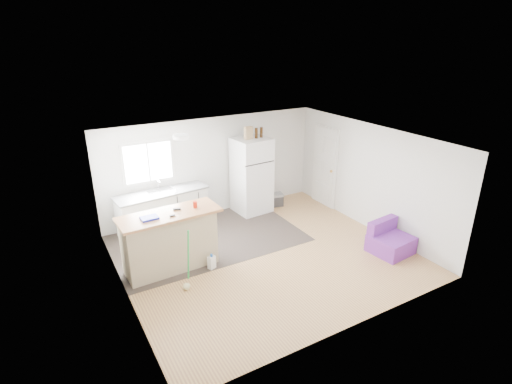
% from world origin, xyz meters
% --- Properties ---
extents(room, '(5.51, 5.01, 2.41)m').
position_xyz_m(room, '(0.00, 0.00, 1.20)').
color(room, '#97643F').
rests_on(room, ground).
extents(vinyl_zone, '(4.05, 2.50, 0.00)m').
position_xyz_m(vinyl_zone, '(-0.73, 1.25, 0.00)').
color(vinyl_zone, '#2E2622').
rests_on(vinyl_zone, floor).
extents(window, '(1.18, 0.06, 0.98)m').
position_xyz_m(window, '(-1.55, 2.49, 1.55)').
color(window, white).
rests_on(window, back_wall).
extents(interior_door, '(0.11, 0.92, 2.10)m').
position_xyz_m(interior_door, '(2.72, 1.55, 1.02)').
color(interior_door, white).
rests_on(interior_door, right_wall).
extents(ceiling_fixture, '(0.30, 0.30, 0.07)m').
position_xyz_m(ceiling_fixture, '(-1.20, 1.20, 2.36)').
color(ceiling_fixture, white).
rests_on(ceiling_fixture, ceiling).
extents(kitchen_cabinets, '(2.13, 0.84, 1.21)m').
position_xyz_m(kitchen_cabinets, '(-1.40, 2.18, 0.47)').
color(kitchen_cabinets, white).
rests_on(kitchen_cabinets, floor).
extents(peninsula, '(1.90, 0.80, 1.15)m').
position_xyz_m(peninsula, '(-1.79, 0.49, 0.58)').
color(peninsula, tan).
rests_on(peninsula, floor).
extents(refrigerator, '(0.89, 0.85, 1.88)m').
position_xyz_m(refrigerator, '(0.87, 2.09, 0.94)').
color(refrigerator, white).
rests_on(refrigerator, floor).
extents(cooler, '(0.49, 0.39, 0.33)m').
position_xyz_m(cooler, '(1.53, 2.06, 0.17)').
color(cooler, '#2F2F31').
rests_on(cooler, floor).
extents(purple_seat, '(0.84, 0.80, 0.64)m').
position_xyz_m(purple_seat, '(2.31, -1.14, 0.23)').
color(purple_seat, '#6B2E95').
rests_on(purple_seat, floor).
extents(cleaner_jug, '(0.17, 0.14, 0.31)m').
position_xyz_m(cleaner_jug, '(-1.14, 0.09, 0.14)').
color(cleaner_jug, white).
rests_on(cleaner_jug, floor).
extents(mop, '(0.21, 0.33, 1.17)m').
position_xyz_m(mop, '(-1.77, -0.28, 0.23)').
color(mop, green).
rests_on(mop, floor).
extents(red_cup, '(0.10, 0.10, 0.12)m').
position_xyz_m(red_cup, '(-1.25, 0.50, 1.21)').
color(red_cup, red).
rests_on(red_cup, peninsula).
extents(blue_tray, '(0.31, 0.23, 0.04)m').
position_xyz_m(blue_tray, '(-2.14, 0.43, 1.17)').
color(blue_tray, '#131BB5').
rests_on(blue_tray, peninsula).
extents(tool_a, '(0.15, 0.10, 0.03)m').
position_xyz_m(tool_a, '(-1.59, 0.56, 1.16)').
color(tool_a, black).
rests_on(tool_a, peninsula).
extents(tool_b, '(0.10, 0.05, 0.03)m').
position_xyz_m(tool_b, '(-1.76, 0.33, 1.16)').
color(tool_b, black).
rests_on(tool_b, peninsula).
extents(cardboard_box, '(0.21, 0.12, 0.30)m').
position_xyz_m(cardboard_box, '(0.77, 2.06, 2.03)').
color(cardboard_box, tan).
rests_on(cardboard_box, refrigerator).
extents(bottle_left, '(0.09, 0.09, 0.25)m').
position_xyz_m(bottle_left, '(0.97, 2.04, 2.01)').
color(bottle_left, '#3B210A').
rests_on(bottle_left, refrigerator).
extents(bottle_right, '(0.09, 0.09, 0.25)m').
position_xyz_m(bottle_right, '(1.12, 2.06, 2.01)').
color(bottle_right, '#3B210A').
rests_on(bottle_right, refrigerator).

